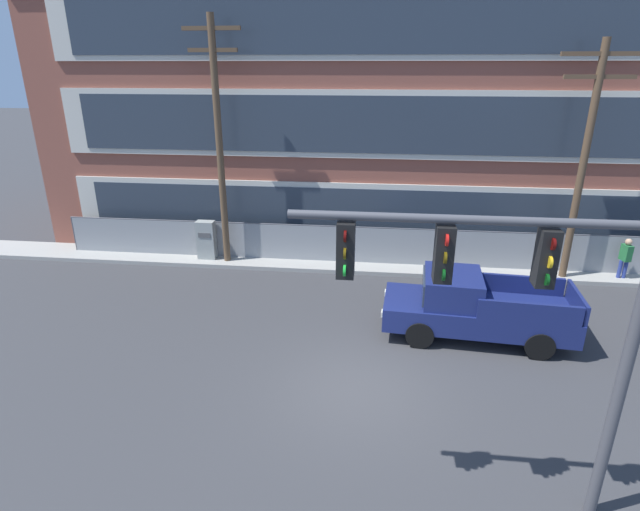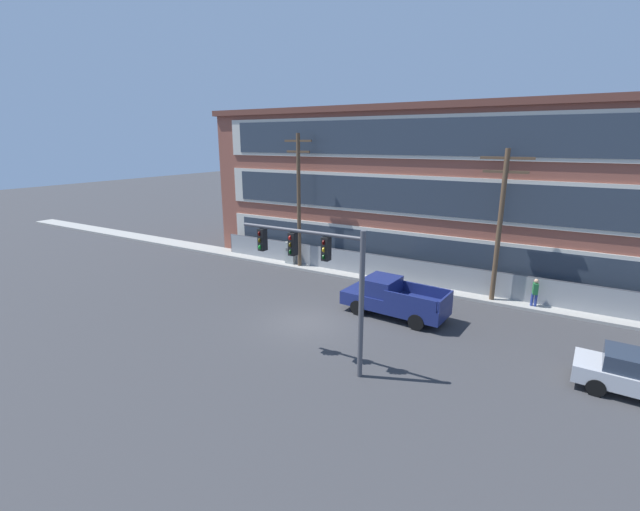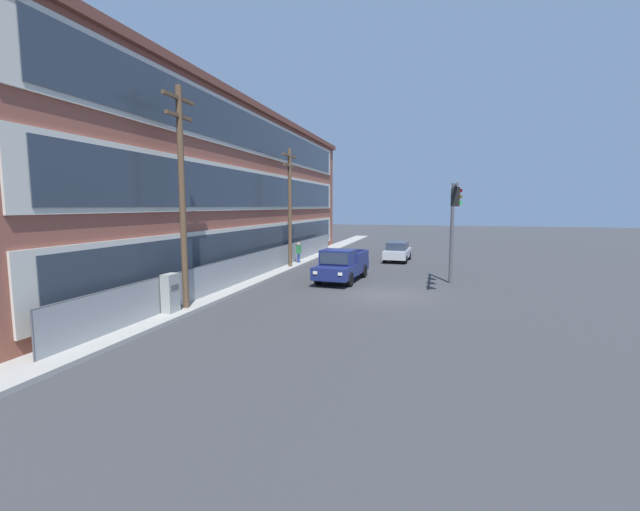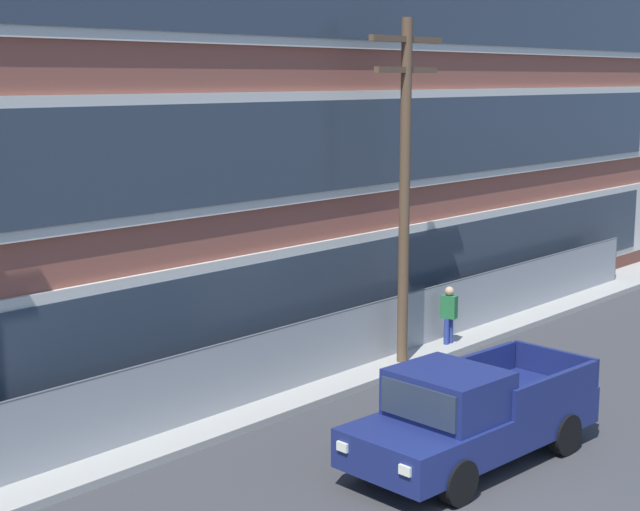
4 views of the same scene
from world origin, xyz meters
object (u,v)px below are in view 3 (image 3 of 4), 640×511
at_px(traffic_signal_mast, 454,211).
at_px(sedan_silver, 397,251).
at_px(pedestrian_near_cabinet, 298,252).
at_px(pickup_truck_navy, 341,266).
at_px(utility_pole_midblock, 290,202).
at_px(electrical_cabinet, 170,295).
at_px(utility_pole_near_corner, 182,191).

relative_size(traffic_signal_mast, sedan_silver, 1.33).
bearing_deg(pedestrian_near_cabinet, pickup_truck_navy, -142.69).
bearing_deg(traffic_signal_mast, pickup_truck_navy, 83.94).
distance_m(sedan_silver, utility_pole_midblock, 10.08).
xyz_separation_m(pickup_truck_navy, electrical_cabinet, (-9.74, 4.92, -0.07)).
xyz_separation_m(sedan_silver, electrical_cabinet, (-19.95, 7.27, 0.07)).
bearing_deg(pickup_truck_navy, pedestrian_near_cabinet, 37.31).
bearing_deg(electrical_cabinet, utility_pole_near_corner, -9.11).
distance_m(utility_pole_midblock, electrical_cabinet, 14.38).
bearing_deg(electrical_cabinet, pickup_truck_navy, -26.81).
height_order(utility_pole_near_corner, pedestrian_near_cabinet, utility_pole_near_corner).
bearing_deg(sedan_silver, utility_pole_near_corner, 159.50).
xyz_separation_m(sedan_silver, pedestrian_near_cabinet, (-3.98, 7.10, 0.18)).
xyz_separation_m(utility_pole_near_corner, utility_pole_midblock, (12.99, -0.11, -0.35)).
height_order(utility_pole_midblock, electrical_cabinet, utility_pole_midblock).
bearing_deg(electrical_cabinet, sedan_silver, -20.03).
relative_size(utility_pole_near_corner, utility_pole_midblock, 1.10).
distance_m(traffic_signal_mast, utility_pole_midblock, 11.91).
bearing_deg(pickup_truck_navy, traffic_signal_mast, -96.06).
height_order(traffic_signal_mast, utility_pole_near_corner, utility_pole_near_corner).
distance_m(utility_pole_near_corner, electrical_cabinet, 4.27).
relative_size(traffic_signal_mast, pickup_truck_navy, 1.03).
bearing_deg(utility_pole_near_corner, pedestrian_near_cabinet, -0.12).
xyz_separation_m(traffic_signal_mast, utility_pole_near_corner, (-8.21, 11.01, 0.85)).
height_order(utility_pole_midblock, pedestrian_near_cabinet, utility_pole_midblock).
xyz_separation_m(traffic_signal_mast, utility_pole_midblock, (4.78, 10.90, 0.50)).
distance_m(utility_pole_near_corner, pedestrian_near_cabinet, 15.64).
relative_size(electrical_cabinet, pedestrian_near_cabinet, 1.02).
bearing_deg(pedestrian_near_cabinet, electrical_cabinet, 179.38).
height_order(pickup_truck_navy, utility_pole_near_corner, utility_pole_near_corner).
distance_m(traffic_signal_mast, pickup_truck_navy, 7.06).
height_order(traffic_signal_mast, pickup_truck_navy, traffic_signal_mast).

